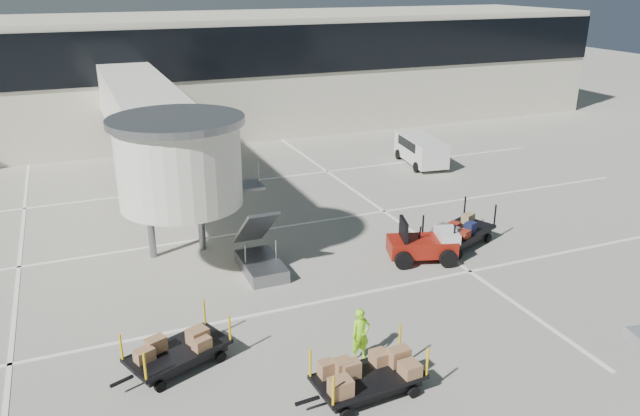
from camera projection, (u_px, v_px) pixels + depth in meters
The scene contains 10 objects.
ground at pixel (350, 329), 19.97m from camera, with size 140.00×140.00×0.00m, color #B8B4A4.
lane_markings at pixel (248, 229), 27.82m from camera, with size 40.00×30.00×0.02m.
terminal at pixel (169, 73), 44.34m from camera, with size 64.00×12.11×15.20m.
jet_bridge at pixel (154, 128), 27.68m from camera, with size 5.70×20.40×6.03m.
baggage_tug at pixel (424, 245), 24.61m from camera, with size 2.94×2.36×1.76m.
suitcase_cart at pixel (459, 232), 26.01m from camera, with size 4.05×2.81×1.58m.
box_cart_near at pixel (366, 378), 16.61m from camera, with size 3.67×1.67×1.42m.
box_cart_far at pixel (179, 350), 17.99m from camera, with size 3.57×2.40×1.39m.
ground_worker at pixel (361, 335), 18.15m from camera, with size 0.59×0.39×1.63m, color #8CEC18.
minivan at pixel (420, 148), 37.11m from camera, with size 2.33×4.46×1.62m.
Camera 1 is at (-7.49, -15.67, 10.64)m, focal length 35.00 mm.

